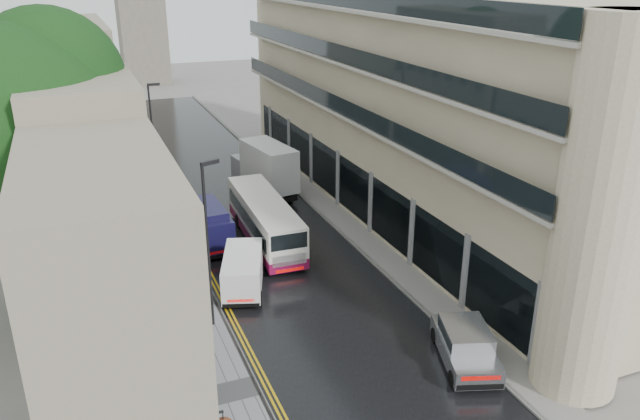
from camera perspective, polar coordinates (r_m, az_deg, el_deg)
road at (r=40.53m, az=-6.29°, el=-0.99°), size 9.00×85.00×0.02m
left_sidewalk at (r=39.52m, az=-14.47°, el=-2.10°), size 2.70×85.00×0.12m
right_sidewalk at (r=42.14m, az=0.78°, el=0.11°), size 1.80×85.00×0.12m
old_shop_row at (r=39.84m, az=-20.92°, el=6.39°), size 4.50×56.00×12.00m
modern_block at (r=40.96m, az=8.08°, el=9.41°), size 8.00×40.00×14.00m
tree_near at (r=30.06m, az=-26.18°, el=2.88°), size 10.56×10.56×13.89m
tree_far at (r=42.78m, az=-24.80°, el=7.11°), size 9.24×9.24×12.46m
cream_bus at (r=34.33m, az=-5.49°, el=-2.81°), size 2.51×9.76×2.64m
white_lorry at (r=42.99m, az=-5.28°, el=3.07°), size 3.24×7.44×3.77m
silver_hatchback at (r=25.49m, az=12.14°, el=-13.90°), size 3.23×4.78×1.65m
white_van at (r=30.54m, az=-8.83°, el=-6.94°), size 3.15×4.71×1.97m
navy_van at (r=35.26m, az=-11.15°, el=-2.46°), size 2.27×5.25×2.64m
pedestrian at (r=31.57m, az=-13.75°, el=-6.15°), size 0.79×0.61×1.94m
lamp_post_near at (r=27.56m, az=-10.22°, el=-3.42°), size 0.88×0.47×7.67m
lamp_post_far at (r=46.27m, az=-15.01°, el=6.39°), size 0.87×0.24×7.65m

